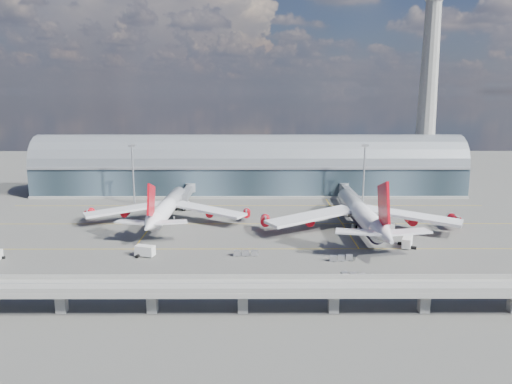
{
  "coord_description": "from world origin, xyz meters",
  "views": [
    {
      "loc": [
        2.59,
        -157.97,
        47.84
      ],
      "look_at": [
        3.08,
        10.0,
        14.0
      ],
      "focal_mm": 35.0,
      "sensor_mm": 36.0,
      "label": 1
    }
  ],
  "objects_px": {
    "service_truck_3": "(407,242)",
    "cargo_train_1": "(362,277)",
    "service_truck_1": "(145,251)",
    "cargo_train_2": "(341,258)",
    "service_truck_2": "(383,227)",
    "floodlight_mast_right": "(364,172)",
    "airliner_left": "(167,208)",
    "control_tower": "(429,84)",
    "airliner_right": "(361,215)",
    "service_truck_4": "(362,225)",
    "cargo_train_0": "(246,253)",
    "floodlight_mast_left": "(133,172)",
    "service_truck_5": "(187,206)"
  },
  "relations": [
    {
      "from": "service_truck_3",
      "to": "cargo_train_1",
      "type": "relative_size",
      "value": 0.65
    },
    {
      "from": "service_truck_1",
      "to": "cargo_train_2",
      "type": "relative_size",
      "value": 0.86
    },
    {
      "from": "service_truck_2",
      "to": "cargo_train_1",
      "type": "relative_size",
      "value": 0.74
    },
    {
      "from": "floodlight_mast_right",
      "to": "airliner_left",
      "type": "xyz_separation_m",
      "value": [
        -80.04,
        -33.19,
        -7.94
      ]
    },
    {
      "from": "control_tower",
      "to": "cargo_train_2",
      "type": "xyz_separation_m",
      "value": [
        -57.41,
        -104.11,
        -50.82
      ]
    },
    {
      "from": "airliner_right",
      "to": "service_truck_4",
      "type": "height_order",
      "value": "airliner_right"
    },
    {
      "from": "airliner_left",
      "to": "cargo_train_0",
      "type": "distance_m",
      "value": 48.92
    },
    {
      "from": "control_tower",
      "to": "floodlight_mast_right",
      "type": "relative_size",
      "value": 4.01
    },
    {
      "from": "service_truck_1",
      "to": "cargo_train_1",
      "type": "height_order",
      "value": "service_truck_1"
    },
    {
      "from": "floodlight_mast_right",
      "to": "service_truck_3",
      "type": "distance_m",
      "value": 64.42
    },
    {
      "from": "service_truck_2",
      "to": "airliner_left",
      "type": "bearing_deg",
      "value": 95.34
    },
    {
      "from": "floodlight_mast_left",
      "to": "airliner_left",
      "type": "height_order",
      "value": "floodlight_mast_left"
    },
    {
      "from": "service_truck_5",
      "to": "cargo_train_1",
      "type": "xyz_separation_m",
      "value": [
        55.8,
        -79.23,
        -0.73
      ]
    },
    {
      "from": "floodlight_mast_right",
      "to": "service_truck_1",
      "type": "xyz_separation_m",
      "value": [
        -79.81,
        -72.01,
        -11.97
      ]
    },
    {
      "from": "service_truck_2",
      "to": "cargo_train_1",
      "type": "height_order",
      "value": "service_truck_2"
    },
    {
      "from": "cargo_train_0",
      "to": "cargo_train_1",
      "type": "height_order",
      "value": "cargo_train_0"
    },
    {
      "from": "service_truck_2",
      "to": "service_truck_3",
      "type": "xyz_separation_m",
      "value": [
        3.19,
        -17.74,
        0.16
      ]
    },
    {
      "from": "airliner_right",
      "to": "cargo_train_0",
      "type": "distance_m",
      "value": 47.91
    },
    {
      "from": "service_truck_2",
      "to": "floodlight_mast_left",
      "type": "bearing_deg",
      "value": 79.32
    },
    {
      "from": "service_truck_1",
      "to": "service_truck_4",
      "type": "xyz_separation_m",
      "value": [
        70.55,
        29.25,
        -0.07
      ]
    },
    {
      "from": "floodlight_mast_right",
      "to": "service_truck_5",
      "type": "xyz_separation_m",
      "value": [
        -75.3,
        -11.75,
        -12.11
      ]
    },
    {
      "from": "floodlight_mast_right",
      "to": "service_truck_3",
      "type": "height_order",
      "value": "floodlight_mast_right"
    },
    {
      "from": "airliner_left",
      "to": "service_truck_3",
      "type": "relative_size",
      "value": 8.95
    },
    {
      "from": "service_truck_3",
      "to": "cargo_train_1",
      "type": "distance_m",
      "value": 34.1
    },
    {
      "from": "service_truck_5",
      "to": "cargo_train_2",
      "type": "bearing_deg",
      "value": -73.26
    },
    {
      "from": "cargo_train_0",
      "to": "service_truck_4",
      "type": "bearing_deg",
      "value": -54.26
    },
    {
      "from": "service_truck_1",
      "to": "service_truck_3",
      "type": "bearing_deg",
      "value": -67.2
    },
    {
      "from": "floodlight_mast_left",
      "to": "service_truck_1",
      "type": "distance_m",
      "value": 75.74
    },
    {
      "from": "floodlight_mast_right",
      "to": "cargo_train_0",
      "type": "relative_size",
      "value": 3.42
    },
    {
      "from": "cargo_train_2",
      "to": "cargo_train_1",
      "type": "bearing_deg",
      "value": -160.51
    },
    {
      "from": "airliner_right",
      "to": "service_truck_3",
      "type": "xyz_separation_m",
      "value": [
        10.73,
        -18.01,
        -4.36
      ]
    },
    {
      "from": "control_tower",
      "to": "floodlight_mast_left",
      "type": "xyz_separation_m",
      "value": [
        -135.0,
        -28.0,
        -38.0
      ]
    },
    {
      "from": "floodlight_mast_left",
      "to": "floodlight_mast_right",
      "type": "relative_size",
      "value": 1.0
    },
    {
      "from": "control_tower",
      "to": "service_truck_2",
      "type": "relative_size",
      "value": 12.26
    },
    {
      "from": "floodlight_mast_right",
      "to": "cargo_train_1",
      "type": "xyz_separation_m",
      "value": [
        -19.5,
        -90.97,
        -12.84
      ]
    },
    {
      "from": "service_truck_5",
      "to": "cargo_train_2",
      "type": "distance_m",
      "value": 83.31
    },
    {
      "from": "control_tower",
      "to": "service_truck_4",
      "type": "height_order",
      "value": "control_tower"
    },
    {
      "from": "service_truck_2",
      "to": "cargo_train_0",
      "type": "bearing_deg",
      "value": 133.24
    },
    {
      "from": "floodlight_mast_left",
      "to": "service_truck_1",
      "type": "relative_size",
      "value": 4.15
    },
    {
      "from": "control_tower",
      "to": "service_truck_5",
      "type": "bearing_deg",
      "value": -160.18
    },
    {
      "from": "floodlight_mast_right",
      "to": "cargo_train_1",
      "type": "distance_m",
      "value": 93.92
    },
    {
      "from": "floodlight_mast_left",
      "to": "airliner_left",
      "type": "bearing_deg",
      "value": -58.98
    },
    {
      "from": "service_truck_4",
      "to": "airliner_left",
      "type": "bearing_deg",
      "value": -164.98
    },
    {
      "from": "cargo_train_0",
      "to": "cargo_train_2",
      "type": "xyz_separation_m",
      "value": [
        27.65,
        -4.55,
        -0.06
      ]
    },
    {
      "from": "airliner_left",
      "to": "airliner_right",
      "type": "height_order",
      "value": "airliner_right"
    },
    {
      "from": "floodlight_mast_right",
      "to": "service_truck_2",
      "type": "height_order",
      "value": "floodlight_mast_right"
    },
    {
      "from": "service_truck_4",
      "to": "cargo_train_0",
      "type": "bearing_deg",
      "value": -122.07
    },
    {
      "from": "airliner_left",
      "to": "cargo_train_2",
      "type": "distance_m",
      "value": 72.01
    },
    {
      "from": "service_truck_3",
      "to": "service_truck_5",
      "type": "relative_size",
      "value": 1.11
    },
    {
      "from": "floodlight_mast_left",
      "to": "service_truck_2",
      "type": "distance_m",
      "value": 108.03
    }
  ]
}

